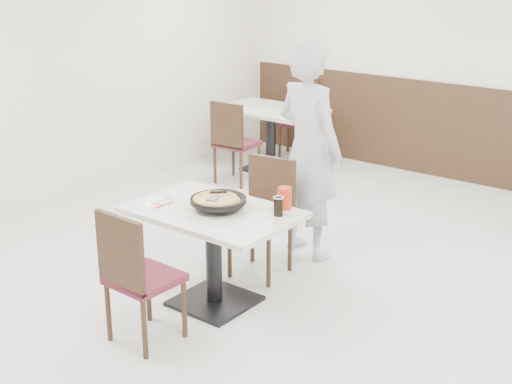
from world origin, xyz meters
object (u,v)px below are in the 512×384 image
Objects in this scene: side_plate at (161,201)px; bg_table_left at (271,139)px; main_table at (214,257)px; cola_glass at (278,207)px; pizza_pan at (218,204)px; red_cup at (285,198)px; bg_chair_left_far at (298,120)px; diner_person at (309,150)px; chair_far at (260,220)px; pizza at (216,202)px; chair_near at (145,275)px; bg_chair_left_near at (237,142)px.

side_plate is 3.42m from bg_table_left.
main_table is 9.23× the size of cola_glass.
pizza_pan is 2.30× the size of red_cup.
bg_table_left is at bearing 77.21° from bg_chair_left_far.
diner_person is (0.43, 1.32, 0.17)m from side_plate.
chair_far is (-0.04, 0.62, 0.10)m from main_table.
diner_person is 1.96× the size of bg_chair_left_far.
pizza_pan is at bearing 102.53° from diner_person.
chair_far reaches higher than cola_glass.
cola_glass reaches higher than pizza.
bg_chair_left_near is at bearing 121.12° from chair_near.
pizza is at bearing -57.91° from bg_chair_left_near.
chair_far is at bearing 93.84° from main_table.
bg_chair_left_far is at bearing 122.66° from cola_glass.
bg_chair_left_far reaches higher than red_cup.
bg_chair_left_far is at bearing 123.18° from red_cup.
bg_chair_left_near reaches higher than bg_table_left.
chair_far is 0.63m from red_cup.
red_cup is at bearing 28.66° from side_plate.
bg_chair_left_near is at bearing 117.86° from side_plate.
bg_table_left is (-1.68, 2.41, -0.10)m from chair_far.
side_plate is at bearing 83.92° from diner_person.
pizza is at bearing 97.67° from bg_chair_left_far.
chair_far is 0.75m from diner_person.
pizza_pan is at bearing 52.53° from pizza.
pizza_pan is (0.05, 0.70, 0.32)m from chair_near.
bg_chair_left_near is at bearing 126.73° from pizza_pan.
diner_person is (-0.01, 1.18, 0.14)m from pizza_pan.
diner_person reaches higher than chair_near.
chair_near is at bearing -65.25° from bg_table_left.
bg_chair_left_far is at bearing 95.80° from bg_table_left.
chair_far is at bearing 96.81° from pizza_pan.
side_plate is at bearing -160.73° from cola_glass.
chair_near is 5.82× the size of side_plate.
red_cup is at bearing 39.78° from pizza_pan.
bg_table_left is (-2.17, 2.83, -0.44)m from cola_glass.
red_cup is at bearing 125.34° from diner_person.
side_plate reaches higher than main_table.
chair_near is 0.51× the size of diner_person.
chair_far is at bearing 92.78° from chair_near.
chair_near is 1.94m from diner_person.
bg_chair_left_near reaches higher than main_table.
chair_near is at bearing -55.43° from side_plate.
bg_chair_left_near reaches higher than side_plate.
main_table is at bearing 86.39° from chair_far.
chair_far is 0.67m from pizza_pan.
bg_chair_left_far is (-0.07, 0.66, 0.10)m from bg_table_left.
main_table is 0.64× the size of diner_person.
side_plate is 0.91m from cola_glass.
bg_chair_left_far is (-1.82, 3.65, -0.32)m from pizza_pan.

